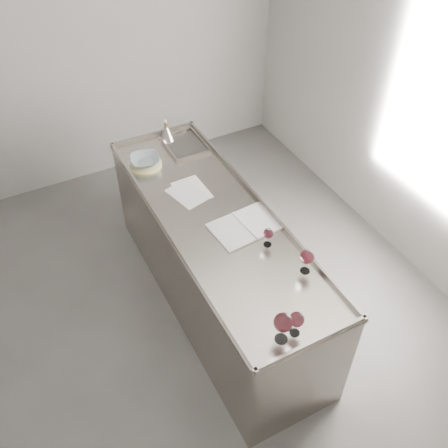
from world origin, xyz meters
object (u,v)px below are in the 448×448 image
wine_glass_right (307,257)px  wine_funnel (167,133)px  wine_glass_small (268,234)px  ceramic_bowl (145,160)px  notebook (245,226)px  counter (216,262)px  wine_glass_middle (283,323)px  wine_glass_left (297,320)px

wine_glass_right → wine_funnel: bearing=96.1°
wine_glass_right → wine_funnel: 1.81m
wine_glass_small → ceramic_bowl: bearing=108.2°
wine_glass_small → wine_funnel: 1.49m
notebook → ceramic_bowl: 1.06m
wine_glass_right → counter: bearing=110.9°
wine_glass_middle → notebook: wine_glass_middle is taller
wine_glass_middle → wine_glass_left: bearing=0.0°
counter → wine_glass_right: bearing=-69.1°
counter → wine_glass_small: 0.72m
counter → notebook: (0.14, -0.18, 0.47)m
wine_glass_left → ceramic_bowl: bearing=95.1°
wine_glass_right → notebook: bearing=104.6°
wine_glass_small → wine_funnel: (-0.10, 1.48, -0.04)m
counter → ceramic_bowl: ceramic_bowl is taller
counter → wine_glass_middle: wine_glass_middle is taller
wine_glass_left → wine_glass_middle: (-0.09, -0.00, 0.03)m
wine_glass_left → wine_glass_right: bearing=48.6°
counter → wine_glass_small: wine_glass_small is taller
wine_glass_left → wine_glass_middle: 0.09m
wine_glass_middle → wine_glass_right: bearing=41.5°
wine_glass_left → wine_glass_middle: wine_glass_middle is taller
wine_glass_middle → wine_glass_right: 0.55m
counter → ceramic_bowl: (-0.21, 0.81, 0.52)m
notebook → wine_glass_middle: bearing=-111.4°
wine_glass_middle → wine_glass_small: bearing=64.6°
wine_funnel → wine_glass_right: bearing=-83.9°
counter → notebook: bearing=-53.7°
ceramic_bowl → wine_glass_small: bearing=-71.8°
wine_glass_right → ceramic_bowl: bearing=107.7°
counter → wine_funnel: (0.08, 1.08, 0.53)m
counter → wine_glass_right: 0.97m
wine_glass_small → ceramic_bowl: 1.28m
wine_glass_right → wine_funnel: (-0.19, 1.80, -0.06)m
wine_glass_left → wine_funnel: 2.16m
notebook → wine_funnel: bearing=87.8°
wine_funnel → wine_glass_left: bearing=-93.4°
wine_funnel → wine_glass_middle: bearing=-95.8°
ceramic_bowl → notebook: bearing=-70.6°
notebook → ceramic_bowl: (-0.35, 1.00, 0.04)m
wine_glass_left → wine_funnel: bearing=86.6°
wine_glass_left → counter: bearing=87.7°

